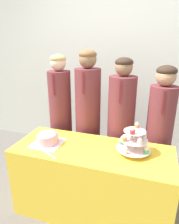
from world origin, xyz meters
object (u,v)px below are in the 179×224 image
round_cake (48,138)px  cake_knife (45,152)px  student_0 (61,121)px  student_3 (158,136)px  student_1 (88,122)px  cupcake_stand (134,141)px  student_2 (120,130)px

round_cake → cake_knife: size_ratio=1.27×
student_0 → student_3: size_ratio=1.06×
cake_knife → student_3: bearing=60.4°
student_3 → student_0: bearing=180.0°
cake_knife → student_0: (-0.17, 0.68, 0.01)m
student_1 → student_3: bearing=-0.0°
cupcake_stand → student_2: (-0.19, 0.45, -0.12)m
student_0 → student_3: bearing=-0.0°
student_3 → cupcake_stand: bearing=-115.1°
student_0 → cupcake_stand: bearing=-26.0°
cupcake_stand → student_0: 1.03m
cupcake_stand → student_3: size_ratio=0.21×
student_0 → student_1: 0.35m
student_1 → round_cake: bearing=-112.6°
student_1 → cupcake_stand: bearing=-38.0°
student_3 → student_2: bearing=180.0°
round_cake → student_1: size_ratio=0.18×
round_cake → student_3: (1.01, 0.53, -0.08)m
cupcake_stand → student_0: (-0.92, 0.45, -0.10)m
cupcake_stand → student_0: student_0 is taller
cake_knife → student_0: bearing=129.3°
student_0 → student_2: 0.72m
cupcake_stand → student_2: bearing=113.4°
cake_knife → student_2: (0.55, 0.68, -0.00)m
student_1 → student_2: size_ratio=1.05×
cake_knife → student_0: student_0 is taller
student_1 → student_3: size_ratio=1.09×
cake_knife → student_3: student_3 is taller
cupcake_stand → student_2: student_2 is taller
round_cake → cake_knife: 0.16m
cake_knife → student_1: 0.70m
round_cake → student_1: student_1 is taller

